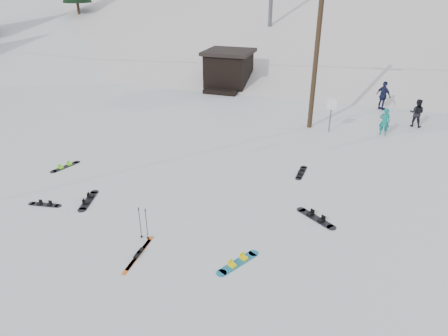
% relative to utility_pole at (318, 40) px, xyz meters
% --- Properties ---
extents(ground, '(200.00, 200.00, 0.00)m').
position_rel_utility_pole_xyz_m(ground, '(-2.00, -14.00, -4.68)').
color(ground, white).
rests_on(ground, ground).
extents(ski_slope, '(60.00, 85.24, 65.97)m').
position_rel_utility_pole_xyz_m(ski_slope, '(-2.00, 41.00, -16.68)').
color(ski_slope, silver).
rests_on(ski_slope, ground).
extents(ridge_left, '(47.54, 95.03, 58.38)m').
position_rel_utility_pole_xyz_m(ridge_left, '(-38.00, 34.00, -15.68)').
color(ridge_left, white).
rests_on(ridge_left, ground).
extents(treeline_left, '(20.00, 64.00, 10.00)m').
position_rel_utility_pole_xyz_m(treeline_left, '(-36.00, 26.00, -4.68)').
color(treeline_left, black).
rests_on(treeline_left, ground).
extents(treeline_crest, '(50.00, 6.00, 10.00)m').
position_rel_utility_pole_xyz_m(treeline_crest, '(-2.00, 72.00, -4.68)').
color(treeline_crest, black).
rests_on(treeline_crest, ski_slope).
extents(utility_pole, '(2.00, 0.26, 9.00)m').
position_rel_utility_pole_xyz_m(utility_pole, '(0.00, 0.00, 0.00)').
color(utility_pole, '#3A2819').
rests_on(utility_pole, ground).
extents(trail_sign, '(0.50, 0.09, 1.85)m').
position_rel_utility_pole_xyz_m(trail_sign, '(1.10, -0.42, -3.41)').
color(trail_sign, '#595B60').
rests_on(trail_sign, ground).
extents(lift_hut, '(3.40, 4.10, 2.75)m').
position_rel_utility_pole_xyz_m(lift_hut, '(-7.00, 6.94, -3.32)').
color(lift_hut, black).
rests_on(lift_hut, ground).
extents(hero_snowboard, '(0.94, 1.46, 0.11)m').
position_rel_utility_pole_xyz_m(hero_snowboard, '(-0.41, -12.53, -4.65)').
color(hero_snowboard, teal).
rests_on(hero_snowboard, ground).
extents(hero_skis, '(0.19, 1.91, 0.10)m').
position_rel_utility_pole_xyz_m(hero_skis, '(-3.39, -13.11, -4.65)').
color(hero_skis, '#DB5316').
rests_on(hero_skis, ground).
extents(ski_poles, '(0.31, 0.08, 1.14)m').
position_rel_utility_pole_xyz_m(ski_poles, '(-3.61, -12.31, -4.10)').
color(ski_poles, black).
rests_on(ski_poles, ground).
extents(board_scatter_a, '(1.29, 0.41, 0.09)m').
position_rel_utility_pole_xyz_m(board_scatter_a, '(-8.13, -11.62, -4.66)').
color(board_scatter_a, black).
rests_on(board_scatter_a, ground).
extents(board_scatter_b, '(0.67, 1.59, 0.11)m').
position_rel_utility_pole_xyz_m(board_scatter_b, '(-6.79, -10.86, -4.65)').
color(board_scatter_b, black).
rests_on(board_scatter_b, ground).
extents(board_scatter_c, '(0.62, 1.42, 0.10)m').
position_rel_utility_pole_xyz_m(board_scatter_c, '(-9.55, -8.67, -4.65)').
color(board_scatter_c, black).
rests_on(board_scatter_c, ground).
extents(board_scatter_d, '(1.46, 1.13, 0.12)m').
position_rel_utility_pole_xyz_m(board_scatter_d, '(1.47, -9.38, -4.65)').
color(board_scatter_d, black).
rests_on(board_scatter_d, ground).
extents(board_scatter_f, '(0.34, 1.45, 0.10)m').
position_rel_utility_pole_xyz_m(board_scatter_f, '(0.45, -5.95, -4.65)').
color(board_scatter_f, black).
rests_on(board_scatter_f, ground).
extents(skier_teal, '(0.56, 0.39, 1.46)m').
position_rel_utility_pole_xyz_m(skier_teal, '(3.85, 0.03, -3.95)').
color(skier_teal, '#0B776C').
rests_on(skier_teal, ground).
extents(skier_dark, '(0.88, 0.76, 1.57)m').
position_rel_utility_pole_xyz_m(skier_dark, '(5.56, 1.97, -3.90)').
color(skier_dark, black).
rests_on(skier_dark, ground).
extents(skier_navy, '(1.08, 1.03, 1.80)m').
position_rel_utility_pole_xyz_m(skier_navy, '(3.88, 4.70, -3.78)').
color(skier_navy, '#191D40').
rests_on(skier_navy, ground).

